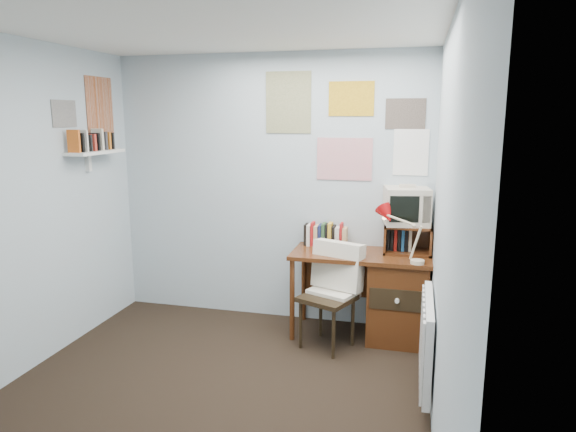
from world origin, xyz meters
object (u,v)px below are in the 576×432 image
desk_chair (327,298)px  radiator (427,341)px  desk (391,294)px  desk_lamp (418,239)px  tv_riser (408,239)px  wall_shelf (95,152)px  crt_tv (406,204)px

desk_chair → radiator: (0.80, -0.62, -0.01)m
radiator → desk_chair: bearing=142.1°
desk → desk_lamp: bearing=-47.1°
desk → desk_chair: (-0.51, -0.30, 0.03)m
tv_riser → wall_shelf: 2.83m
desk_lamp → tv_riser: desk_lamp is taller
desk_chair → tv_riser: bearing=56.3°
desk → tv_riser: size_ratio=3.00×
radiator → wall_shelf: wall_shelf is taller
radiator → wall_shelf: bearing=169.1°
desk → desk_lamp: 0.63m
desk → crt_tv: 0.80m
desk_lamp → wall_shelf: 2.86m
radiator → crt_tv: bearing=100.4°
wall_shelf → desk_lamp: bearing=3.3°
tv_riser → desk_chair: bearing=-146.7°
crt_tv → wall_shelf: size_ratio=0.59×
desk_lamp → radiator: 0.90m
crt_tv → wall_shelf: bearing=-179.3°
desk_lamp → radiator: desk_lamp is taller
radiator → desk_lamp: bearing=96.8°
tv_riser → radiator: 1.15m
desk → crt_tv: (0.09, 0.13, 0.78)m
desk → radiator: 0.97m
desk_lamp → desk_chair: bearing=175.5°
tv_riser → crt_tv: 0.30m
crt_tv → desk_lamp: bearing=-82.6°
radiator → tv_riser: bearing=99.3°
radiator → wall_shelf: (-2.86, 0.55, 1.20)m
desk_chair → wall_shelf: wall_shelf is taller
desk_chair → tv_riser: (0.63, 0.42, 0.45)m
desk_lamp → tv_riser: 0.35m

